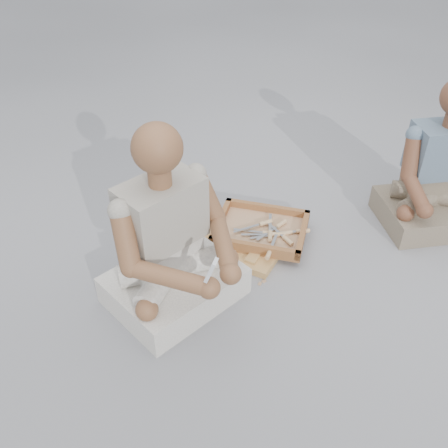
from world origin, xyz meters
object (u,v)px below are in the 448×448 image
Objects in this scene: tool_tray at (261,230)px; companion at (438,179)px; craftsman at (171,248)px; carved_panel at (231,238)px.

tool_tray is 0.68× the size of companion.
carved_panel is at bearing -166.95° from craftsman.
companion reaches higher than tool_tray.
tool_tray is 0.64× the size of craftsman.
craftsman reaches higher than carved_panel.
craftsman is 1.06× the size of companion.
carved_panel is 0.16m from tool_tray.
tool_tray reaches higher than carved_panel.
craftsman is at bearing -102.55° from tool_tray.
craftsman is at bearing 14.19° from companion.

